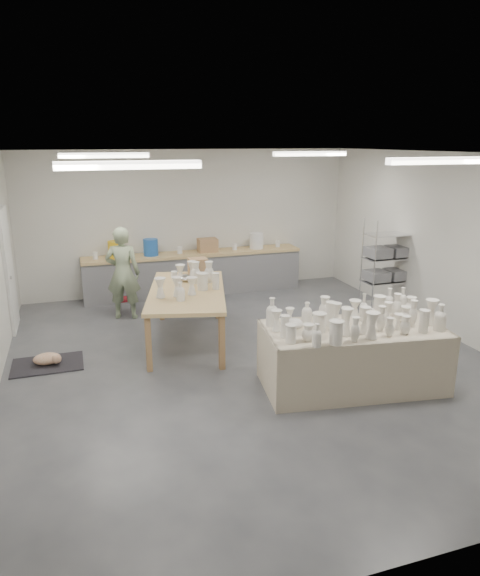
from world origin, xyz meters
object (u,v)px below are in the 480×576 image
object	(u,v)px
work_table	(189,287)
potter	(123,273)
drying_table	(353,354)
red_stool	(124,300)

from	to	relation	value
work_table	potter	distance (m)	1.68
work_table	potter	world-z (taller)	potter
drying_table	red_stool	size ratio (longest dim) A/B	7.21
work_table	drying_table	bearing A→B (deg)	-40.21
potter	red_stool	distance (m)	0.65
drying_table	potter	distance (m)	4.57
drying_table	red_stool	xyz separation A→B (m)	(-2.58, 4.02, -0.20)
drying_table	work_table	distance (m)	2.91
drying_table	potter	xyz separation A→B (m)	(-2.58, 3.75, 0.39)
work_table	red_stool	bearing A→B (deg)	132.79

